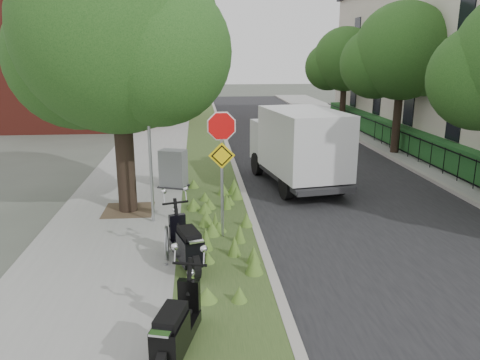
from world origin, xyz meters
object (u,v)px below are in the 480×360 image
Objects in this scene: sign_assembly at (222,149)px; scooter_near at (175,334)px; box_truck at (298,144)px; utility_cabinet at (173,169)px; scooter_far at (187,249)px.

sign_assembly is 5.19m from scooter_near.
sign_assembly is at bearing 78.70° from scooter_near.
utility_cabinet is at bearing -178.19° from box_truck.
sign_assembly is 5.04m from utility_cabinet.
utility_cabinet is (-4.27, -0.13, -0.77)m from box_truck.
utility_cabinet is (-1.40, 4.57, -1.60)m from sign_assembly.
sign_assembly is 2.62m from scooter_far.
box_truck is at bearing 68.06° from scooter_near.
utility_cabinet is (-0.56, 6.33, 0.15)m from scooter_far.
box_truck is at bearing 58.65° from sign_assembly.
utility_cabinet is at bearing 95.09° from scooter_far.
scooter_far is 1.51× the size of utility_cabinet.
sign_assembly reaches higher than utility_cabinet.
sign_assembly reaches higher than scooter_far.
sign_assembly is 1.72× the size of scooter_near.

